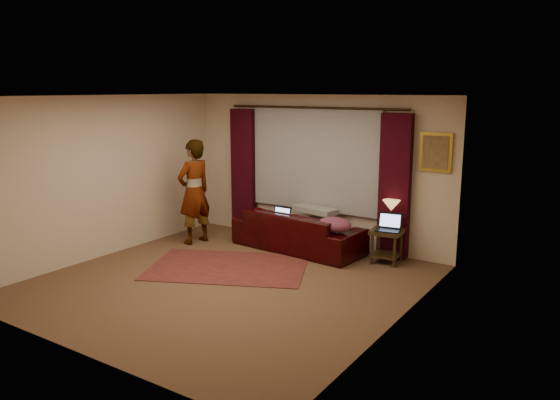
# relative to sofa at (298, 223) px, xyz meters

# --- Properties ---
(floor) EXTENTS (5.00, 5.00, 0.01)m
(floor) POSITION_rel_sofa_xyz_m (0.01, -1.93, -0.46)
(floor) COLOR brown
(floor) RESTS_ON ground
(ceiling) EXTENTS (5.00, 5.00, 0.02)m
(ceiling) POSITION_rel_sofa_xyz_m (0.01, -1.93, 2.14)
(ceiling) COLOR silver
(ceiling) RESTS_ON ground
(wall_back) EXTENTS (5.00, 0.02, 2.60)m
(wall_back) POSITION_rel_sofa_xyz_m (0.01, 0.57, 0.84)
(wall_back) COLOR beige
(wall_back) RESTS_ON ground
(wall_front) EXTENTS (5.00, 0.02, 2.60)m
(wall_front) POSITION_rel_sofa_xyz_m (0.01, -4.43, 0.84)
(wall_front) COLOR beige
(wall_front) RESTS_ON ground
(wall_left) EXTENTS (0.02, 5.00, 2.60)m
(wall_left) POSITION_rel_sofa_xyz_m (-2.49, -1.93, 0.84)
(wall_left) COLOR beige
(wall_left) RESTS_ON ground
(wall_right) EXTENTS (0.02, 5.00, 2.60)m
(wall_right) POSITION_rel_sofa_xyz_m (2.51, -1.93, 0.84)
(wall_right) COLOR beige
(wall_right) RESTS_ON ground
(sheer_curtain) EXTENTS (2.50, 0.05, 1.80)m
(sheer_curtain) POSITION_rel_sofa_xyz_m (0.01, 0.51, 1.04)
(sheer_curtain) COLOR #98989F
(sheer_curtain) RESTS_ON wall_back
(drape_left) EXTENTS (0.50, 0.14, 2.30)m
(drape_left) POSITION_rel_sofa_xyz_m (-1.49, 0.46, 0.72)
(drape_left) COLOR black
(drape_left) RESTS_ON floor
(drape_right) EXTENTS (0.50, 0.14, 2.30)m
(drape_right) POSITION_rel_sofa_xyz_m (1.51, 0.46, 0.72)
(drape_right) COLOR black
(drape_right) RESTS_ON floor
(curtain_rod) EXTENTS (0.04, 0.04, 3.40)m
(curtain_rod) POSITION_rel_sofa_xyz_m (0.01, 0.46, 1.92)
(curtain_rod) COLOR black
(curtain_rod) RESTS_ON wall_back
(picture_frame) EXTENTS (0.50, 0.04, 0.60)m
(picture_frame) POSITION_rel_sofa_xyz_m (2.11, 0.54, 1.29)
(picture_frame) COLOR #B38F2B
(picture_frame) RESTS_ON wall_back
(sofa) EXTENTS (2.36, 1.19, 0.92)m
(sofa) POSITION_rel_sofa_xyz_m (0.00, 0.00, 0.00)
(sofa) COLOR black
(sofa) RESTS_ON floor
(throw_blanket) EXTENTS (0.84, 0.46, 0.09)m
(throw_blanket) POSITION_rel_sofa_xyz_m (0.19, 0.24, 0.46)
(throw_blanket) COLOR gray
(throw_blanket) RESTS_ON sofa
(clothing_pile) EXTENTS (0.60, 0.48, 0.24)m
(clothing_pile) POSITION_rel_sofa_xyz_m (0.79, -0.20, 0.12)
(clothing_pile) COLOR brown
(clothing_pile) RESTS_ON sofa
(laptop_sofa) EXTENTS (0.34, 0.37, 0.24)m
(laptop_sofa) POSITION_rel_sofa_xyz_m (-0.32, -0.13, 0.12)
(laptop_sofa) COLOR black
(laptop_sofa) RESTS_ON sofa
(area_rug) EXTENTS (2.81, 2.43, 0.01)m
(area_rug) POSITION_rel_sofa_xyz_m (-0.40, -1.40, -0.45)
(area_rug) COLOR maroon
(area_rug) RESTS_ON floor
(end_table) EXTENTS (0.51, 0.51, 0.54)m
(end_table) POSITION_rel_sofa_xyz_m (1.54, 0.15, -0.19)
(end_table) COLOR black
(end_table) RESTS_ON floor
(tiffany_lamp) EXTENTS (0.29, 0.29, 0.44)m
(tiffany_lamp) POSITION_rel_sofa_xyz_m (1.54, 0.29, 0.30)
(tiffany_lamp) COLOR olive
(tiffany_lamp) RESTS_ON end_table
(laptop_table) EXTENTS (0.41, 0.44, 0.26)m
(laptop_table) POSITION_rel_sofa_xyz_m (1.58, 0.08, 0.21)
(laptop_table) COLOR black
(laptop_table) RESTS_ON end_table
(person) EXTENTS (0.62, 0.62, 1.84)m
(person) POSITION_rel_sofa_xyz_m (-1.75, -0.64, 0.46)
(person) COLOR gray
(person) RESTS_ON floor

